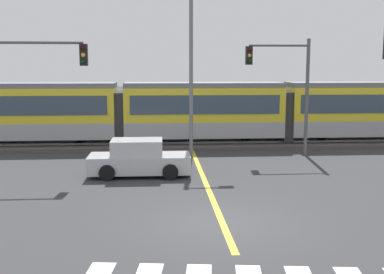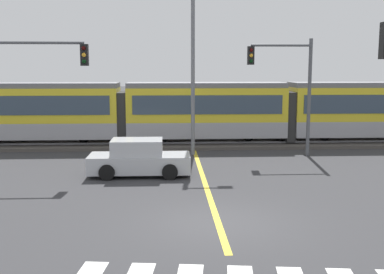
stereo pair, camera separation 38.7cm
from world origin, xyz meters
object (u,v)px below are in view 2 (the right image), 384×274
light_rail_tram (206,110)px  street_lamp_centre (196,54)px  traffic_light_far_right (288,79)px  traffic_light_mid_left (24,80)px  sedan_crossing (139,159)px

light_rail_tram → street_lamp_centre: 4.48m
light_rail_tram → traffic_light_far_right: traffic_light_far_right is taller
traffic_light_far_right → traffic_light_mid_left: bearing=-164.9°
light_rail_tram → sedan_crossing: light_rail_tram is taller
light_rail_tram → sedan_crossing: (-3.42, -7.82, -1.35)m
light_rail_tram → street_lamp_centre: size_ratio=3.04×
sedan_crossing → street_lamp_centre: bearing=60.5°
traffic_light_mid_left → street_lamp_centre: bearing=27.4°
light_rail_tram → street_lamp_centre: street_lamp_centre is taller
traffic_light_mid_left → street_lamp_centre: (7.45, 3.85, 1.21)m
traffic_light_far_right → street_lamp_centre: bearing=172.5°
traffic_light_far_right → street_lamp_centre: size_ratio=0.64×
light_rail_tram → traffic_light_far_right: size_ratio=4.75×
traffic_light_far_right → sedan_crossing: bearing=-150.6°
street_lamp_centre → sedan_crossing: bearing=-119.5°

